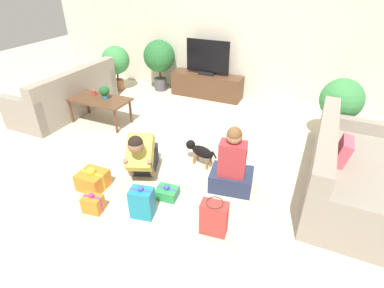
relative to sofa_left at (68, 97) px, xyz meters
name	(u,v)px	position (x,y,z in m)	size (l,w,h in m)	color
ground_plane	(166,152)	(2.41, -0.55, -0.30)	(16.00, 16.00, 0.00)	beige
wall_back	(227,32)	(2.41, 2.08, 1.00)	(8.40, 0.06, 2.60)	beige
sofa_left	(68,97)	(0.00, 0.00, 0.00)	(0.87, 2.05, 0.84)	gray
sofa_right	(344,172)	(4.83, -0.46, 0.00)	(0.87, 2.05, 0.84)	gray
coffee_table	(99,101)	(0.87, -0.13, 0.11)	(1.09, 0.55, 0.46)	brown
tv_console	(207,86)	(2.13, 1.81, -0.05)	(1.50, 0.41, 0.49)	brown
tv	(208,59)	(2.13, 1.81, 0.50)	(0.92, 0.20, 0.70)	black
potted_plant_back_left	(159,58)	(1.02, 1.76, 0.42)	(0.68, 0.68, 1.10)	#4C4C51
potted_plant_corner_left	(116,61)	(0.15, 1.38, 0.34)	(0.60, 0.60, 0.97)	#A36042
potted_plant_corner_right	(341,103)	(4.68, 0.91, 0.34)	(0.64, 0.64, 1.01)	#4C4C51
person_kneeling	(142,155)	(2.42, -1.18, 0.03)	(0.56, 0.79, 0.75)	#23232D
person_sitting	(232,168)	(3.57, -0.96, 0.02)	(0.58, 0.53, 0.89)	#283351
dog	(200,151)	(3.00, -0.62, -0.08)	(0.52, 0.23, 0.32)	black
gift_box_a	(93,180)	(1.98, -1.66, -0.18)	(0.34, 0.32, 0.30)	orange
gift_box_b	(142,203)	(2.82, -1.83, -0.12)	(0.28, 0.23, 0.41)	teal
gift_box_c	(167,193)	(2.92, -1.44, -0.23)	(0.28, 0.23, 0.19)	#2D934C
gift_box_d	(93,204)	(2.26, -2.00, -0.19)	(0.24, 0.19, 0.26)	orange
gift_bag_a	(214,218)	(3.63, -1.73, -0.10)	(0.30, 0.20, 0.41)	red
mug	(94,93)	(0.70, -0.02, 0.20)	(0.12, 0.08, 0.09)	#B23D38
tabletop_plant	(105,92)	(0.98, -0.07, 0.28)	(0.17, 0.17, 0.22)	#336B84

